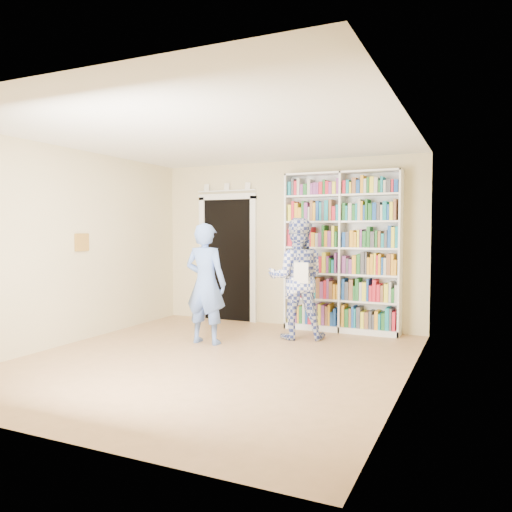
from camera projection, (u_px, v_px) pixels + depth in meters
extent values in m
plane|color=#A2784E|center=(213.00, 360.00, 6.03)|extent=(5.00, 5.00, 0.00)
plane|color=white|center=(212.00, 135.00, 5.89)|extent=(5.00, 5.00, 0.00)
plane|color=beige|center=(287.00, 244.00, 8.23)|extent=(4.50, 0.00, 4.50)
plane|color=beige|center=(70.00, 246.00, 6.89)|extent=(0.00, 5.00, 5.00)
plane|color=beige|center=(407.00, 252.00, 5.02)|extent=(0.00, 5.00, 5.00)
cube|color=white|center=(342.00, 252.00, 7.69)|extent=(1.79, 0.34, 2.46)
cube|color=white|center=(342.00, 252.00, 7.69)|extent=(0.03, 0.34, 2.46)
cube|color=black|center=(228.00, 260.00, 8.69)|extent=(0.90, 0.03, 2.10)
cube|color=white|center=(202.00, 259.00, 8.88)|extent=(0.10, 0.06, 2.20)
cube|color=white|center=(253.00, 261.00, 8.46)|extent=(0.10, 0.06, 2.20)
cube|color=white|center=(227.00, 197.00, 8.61)|extent=(1.10, 0.06, 0.10)
cube|color=white|center=(227.00, 191.00, 8.60)|extent=(1.10, 0.08, 0.02)
cube|color=brown|center=(82.00, 242.00, 7.06)|extent=(0.03, 0.25, 0.25)
imported|color=#5C7FCE|center=(206.00, 284.00, 6.89)|extent=(0.61, 0.40, 1.67)
imported|color=#33449C|center=(297.00, 278.00, 7.21)|extent=(1.03, 0.92, 1.75)
cube|color=white|center=(301.00, 273.00, 6.90)|extent=(0.21, 0.03, 0.29)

